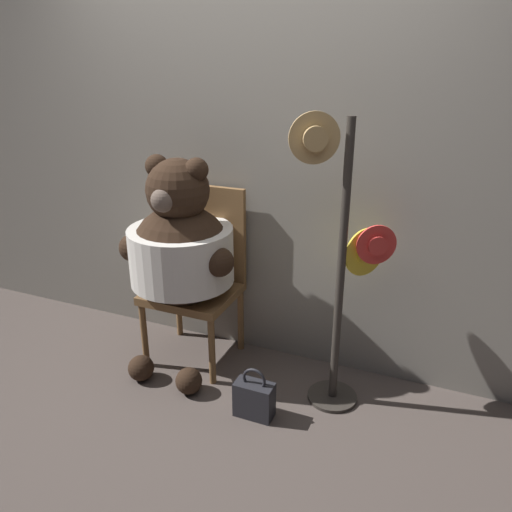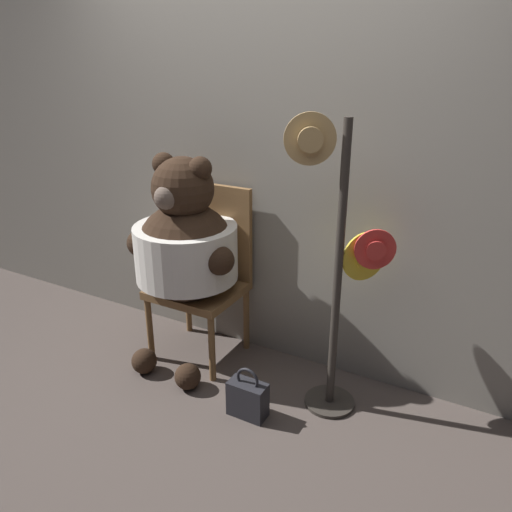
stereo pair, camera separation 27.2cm
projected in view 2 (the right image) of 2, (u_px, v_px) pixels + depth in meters
ground_plane at (201, 403)px, 2.82m from camera, size 14.00×14.00×0.00m
wall_back at (263, 162)px, 2.95m from camera, size 8.00×0.10×2.47m
chair at (205, 268)px, 3.15m from camera, size 0.53×0.47×1.09m
teddy_bear at (185, 246)px, 2.94m from camera, size 0.74×0.65×1.32m
hat_display_rack at (341, 271)px, 2.52m from camera, size 0.50×0.37×1.59m
handbag_on_ground at (248, 398)px, 2.68m from camera, size 0.21×0.11×0.30m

